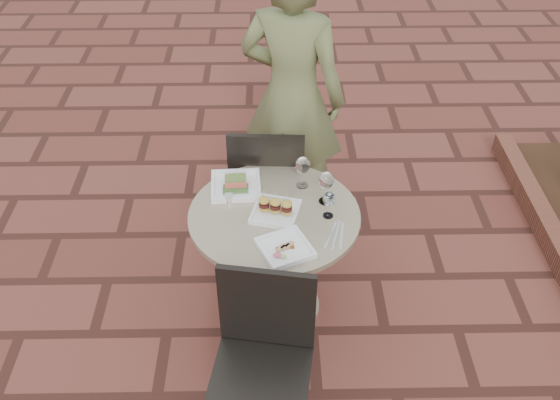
{
  "coord_description": "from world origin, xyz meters",
  "views": [
    {
      "loc": [
        -0.23,
        -2.29,
        2.84
      ],
      "look_at": [
        -0.18,
        0.19,
        0.82
      ],
      "focal_mm": 40.0,
      "sensor_mm": 36.0,
      "label": 1
    }
  ],
  "objects_px": {
    "plate_sliders": "(275,209)",
    "plate_salmon": "(236,185)",
    "plate_tuna": "(285,248)",
    "cafe_table": "(275,248)",
    "diner": "(292,97)",
    "chair_far": "(267,179)",
    "chair_near": "(263,347)"
  },
  "relations": [
    {
      "from": "plate_sliders",
      "to": "plate_salmon",
      "type": "bearing_deg",
      "value": 134.02
    },
    {
      "from": "chair_near",
      "to": "diner",
      "type": "height_order",
      "value": "diner"
    },
    {
      "from": "chair_far",
      "to": "diner",
      "type": "xyz_separation_m",
      "value": [
        0.16,
        0.35,
        0.36
      ]
    },
    {
      "from": "chair_near",
      "to": "plate_salmon",
      "type": "height_order",
      "value": "chair_near"
    },
    {
      "from": "chair_near",
      "to": "plate_tuna",
      "type": "distance_m",
      "value": 0.49
    },
    {
      "from": "chair_far",
      "to": "plate_salmon",
      "type": "distance_m",
      "value": 0.41
    },
    {
      "from": "diner",
      "to": "plate_tuna",
      "type": "relative_size",
      "value": 5.92
    },
    {
      "from": "cafe_table",
      "to": "plate_salmon",
      "type": "bearing_deg",
      "value": 133.45
    },
    {
      "from": "diner",
      "to": "plate_tuna",
      "type": "xyz_separation_m",
      "value": [
        -0.07,
        -1.16,
        -0.17
      ]
    },
    {
      "from": "plate_sliders",
      "to": "plate_tuna",
      "type": "relative_size",
      "value": 0.92
    },
    {
      "from": "chair_far",
      "to": "plate_salmon",
      "type": "relative_size",
      "value": 3.3
    },
    {
      "from": "plate_sliders",
      "to": "plate_tuna",
      "type": "bearing_deg",
      "value": -81.1
    },
    {
      "from": "chair_far",
      "to": "diner",
      "type": "relative_size",
      "value": 0.51
    },
    {
      "from": "chair_far",
      "to": "plate_tuna",
      "type": "relative_size",
      "value": 3.01
    },
    {
      "from": "chair_near",
      "to": "plate_tuna",
      "type": "bearing_deg",
      "value": 85.91
    },
    {
      "from": "plate_salmon",
      "to": "plate_tuna",
      "type": "height_order",
      "value": "plate_salmon"
    },
    {
      "from": "plate_sliders",
      "to": "cafe_table",
      "type": "bearing_deg",
      "value": 159.38
    },
    {
      "from": "plate_sliders",
      "to": "plate_tuna",
      "type": "xyz_separation_m",
      "value": [
        0.04,
        -0.27,
        -0.02
      ]
    },
    {
      "from": "cafe_table",
      "to": "plate_tuna",
      "type": "xyz_separation_m",
      "value": [
        0.05,
        -0.28,
        0.26
      ]
    },
    {
      "from": "chair_near",
      "to": "plate_salmon",
      "type": "xyz_separation_m",
      "value": [
        -0.15,
        0.94,
        0.2
      ]
    },
    {
      "from": "cafe_table",
      "to": "diner",
      "type": "relative_size",
      "value": 0.49
    },
    {
      "from": "plate_tuna",
      "to": "diner",
      "type": "bearing_deg",
      "value": 86.47
    },
    {
      "from": "chair_far",
      "to": "plate_sliders",
      "type": "height_order",
      "value": "chair_far"
    },
    {
      "from": "chair_near",
      "to": "plate_sliders",
      "type": "xyz_separation_m",
      "value": [
        0.06,
        0.71,
        0.21
      ]
    },
    {
      "from": "plate_salmon",
      "to": "plate_tuna",
      "type": "distance_m",
      "value": 0.56
    },
    {
      "from": "cafe_table",
      "to": "plate_sliders",
      "type": "distance_m",
      "value": 0.28
    },
    {
      "from": "chair_far",
      "to": "plate_tuna",
      "type": "height_order",
      "value": "chair_far"
    },
    {
      "from": "plate_salmon",
      "to": "plate_tuna",
      "type": "relative_size",
      "value": 0.91
    },
    {
      "from": "chair_near",
      "to": "plate_sliders",
      "type": "distance_m",
      "value": 0.75
    },
    {
      "from": "chair_far",
      "to": "plate_salmon",
      "type": "bearing_deg",
      "value": 64.85
    },
    {
      "from": "chair_far",
      "to": "plate_sliders",
      "type": "distance_m",
      "value": 0.58
    },
    {
      "from": "plate_sliders",
      "to": "plate_tuna",
      "type": "distance_m",
      "value": 0.28
    }
  ]
}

